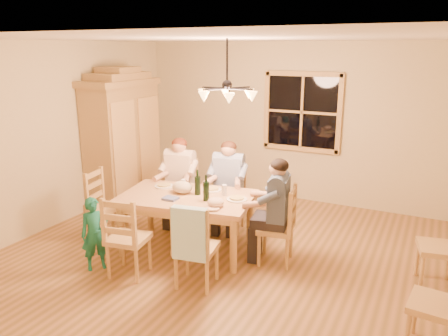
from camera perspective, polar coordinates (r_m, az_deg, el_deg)
The scene contains 31 objects.
floor at distance 5.82m, azimuth 0.36°, elevation -11.03°, with size 5.50×5.50×0.00m, color brown.
ceiling at distance 5.21m, azimuth 0.41°, elevation 16.60°, with size 5.50×5.00×0.02m, color white.
wall_back at distance 7.64m, azimuth 8.72°, elevation 5.88°, with size 5.50×0.02×2.70m, color beige.
wall_left at distance 6.99m, azimuth -20.35°, elevation 4.22°, with size 0.02×5.00×2.70m, color beige.
window at distance 7.52m, azimuth 10.16°, elevation 7.21°, with size 1.30×0.06×1.30m.
chandelier at distance 5.24m, azimuth 0.40°, elevation 9.78°, with size 0.77×0.68×0.71m.
armoire at distance 7.52m, azimuth -13.06°, elevation 3.23°, with size 0.66×1.40×2.30m.
dining_table at distance 5.67m, azimuth -4.88°, elevation -4.59°, with size 1.84×1.30×0.76m.
chair_far_left at distance 6.64m, azimuth -5.68°, elevation -4.84°, with size 0.50×0.49×0.99m.
chair_far_right at distance 6.40m, azimuth 0.56°, elevation -5.54°, with size 0.50×0.49×0.99m.
chair_near_left at distance 5.32m, azimuth -12.30°, elevation -10.45°, with size 0.50×0.49×0.99m.
chair_near_right at distance 4.99m, azimuth -3.60°, elevation -11.90°, with size 0.50×0.49×0.99m.
chair_end_left at distance 6.30m, azimuth -14.82°, elevation -6.43°, with size 0.49×0.50×0.99m.
chair_end_right at distance 5.51m, azimuth 6.76°, elevation -9.24°, with size 0.49×0.50×0.99m.
adult_woman at distance 6.47m, azimuth -5.81°, elevation -0.37°, with size 0.45×0.48×0.87m.
adult_plaid_man at distance 6.23m, azimuth 0.58°, elevation -0.91°, with size 0.45×0.48×0.87m.
adult_slate_man at distance 5.31m, azimuth 6.94°, elevation -3.95°, with size 0.48×0.45×0.87m.
towel at distance 4.66m, azimuth -4.50°, elevation -8.57°, with size 0.38×0.10×0.58m, color #B4E7F4.
wine_bottle_a at distance 5.62m, azimuth -3.48°, elevation -1.88°, with size 0.08×0.08×0.33m, color black.
wine_bottle_b at distance 5.39m, azimuth -2.34°, elevation -2.61°, with size 0.08×0.08×0.33m, color black.
plate_woman at distance 6.02m, azimuth -7.83°, elevation -2.36°, with size 0.26×0.26×0.02m, color white.
plate_plaid at distance 5.81m, azimuth -1.60°, elevation -2.86°, with size 0.26×0.26×0.02m, color white.
plate_slate at distance 5.45m, azimuth 1.68°, elevation -4.11°, with size 0.26×0.26×0.02m, color white.
wine_glass_a at distance 5.86m, azimuth -5.31°, elevation -2.14°, with size 0.06×0.06×0.14m, color silver.
wine_glass_b at distance 5.60m, azimuth 0.04°, elevation -2.91°, with size 0.06×0.06×0.14m, color silver.
cap at distance 5.22m, azimuth -1.10°, elevation -4.48°, with size 0.20×0.20×0.11m, color #D4AE8D.
napkin at distance 5.51m, azimuth -7.01°, elevation -3.97°, with size 0.18×0.14×0.03m, color #525F97.
cloth_bundle at distance 5.72m, azimuth -5.48°, elevation -2.52°, with size 0.28×0.22×0.15m, color tan.
child at distance 5.48m, azimuth -16.52°, elevation -8.25°, with size 0.33×0.22×0.90m, color #186E5B.
chair_spare_front at distance 4.42m, azimuth 25.66°, elevation -17.50°, with size 0.46×0.48×0.99m.
chair_spare_back at distance 5.52m, azimuth 26.04°, elevation -10.79°, with size 0.50×0.51×0.99m.
Camera 1 is at (2.29, -4.68, 2.59)m, focal length 35.00 mm.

